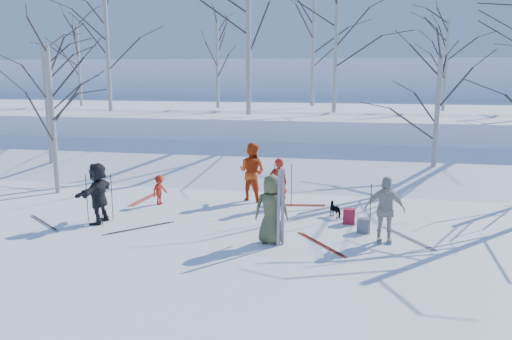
% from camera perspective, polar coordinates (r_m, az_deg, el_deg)
% --- Properties ---
extents(ground, '(120.00, 120.00, 0.00)m').
position_cam_1_polar(ground, '(13.37, -1.23, -6.71)').
color(ground, white).
rests_on(ground, ground).
extents(snow_ramp, '(70.00, 9.49, 4.12)m').
position_cam_1_polar(snow_ramp, '(20.02, 2.99, -0.22)').
color(snow_ramp, white).
rests_on(snow_ramp, ground).
extents(snow_plateau, '(70.00, 18.00, 2.20)m').
position_cam_1_polar(snow_plateau, '(29.72, 5.70, 5.15)').
color(snow_plateau, white).
rests_on(snow_plateau, ground).
extents(far_hill, '(90.00, 30.00, 6.00)m').
position_cam_1_polar(far_hill, '(50.55, 7.97, 8.71)').
color(far_hill, white).
rests_on(far_hill, ground).
extents(skier_olive_center, '(0.86, 0.59, 1.69)m').
position_cam_1_polar(skier_olive_center, '(12.07, 1.78, -4.50)').
color(skier_olive_center, '#4F5231').
rests_on(skier_olive_center, ground).
extents(skier_red_north, '(0.66, 0.54, 1.55)m').
position_cam_1_polar(skier_red_north, '(15.16, 2.56, -1.53)').
color(skier_red_north, '#B01E10').
rests_on(skier_red_north, ground).
extents(skier_redor_behind, '(1.09, 0.97, 1.87)m').
position_cam_1_polar(skier_redor_behind, '(16.07, -0.46, -0.20)').
color(skier_redor_behind, '#CE3E0F').
rests_on(skier_redor_behind, ground).
extents(skier_red_seated, '(0.52, 0.69, 0.94)m').
position_cam_1_polar(skier_red_seated, '(15.91, -10.94, -2.24)').
color(skier_red_seated, '#B01E10').
rests_on(skier_red_seated, ground).
extents(skier_cream_east, '(0.98, 0.44, 1.64)m').
position_cam_1_polar(skier_cream_east, '(12.51, 14.49, -4.41)').
color(skier_cream_east, beige).
rests_on(skier_cream_east, ground).
extents(skier_grey_west, '(0.59, 1.59, 1.69)m').
position_cam_1_polar(skier_grey_west, '(14.33, -17.60, -2.51)').
color(skier_grey_west, black).
rests_on(skier_grey_west, ground).
extents(dog, '(0.54, 0.55, 0.45)m').
position_cam_1_polar(dog, '(14.53, 9.12, -4.47)').
color(dog, black).
rests_on(dog, ground).
extents(upright_ski_left, '(0.12, 0.17, 1.90)m').
position_cam_1_polar(upright_ski_left, '(11.77, 2.61, -4.40)').
color(upright_ski_left, silver).
rests_on(upright_ski_left, ground).
extents(upright_ski_right, '(0.09, 0.23, 1.89)m').
position_cam_1_polar(upright_ski_right, '(11.84, 3.05, -4.31)').
color(upright_ski_right, silver).
rests_on(upright_ski_right, ground).
extents(ski_pair_a, '(1.92, 2.08, 0.02)m').
position_cam_1_polar(ski_pair_a, '(13.18, 17.03, -7.44)').
color(ski_pair_a, silver).
rests_on(ski_pair_a, ground).
extents(ski_pair_b, '(2.03, 2.09, 0.02)m').
position_cam_1_polar(ski_pair_b, '(12.29, 7.44, -8.40)').
color(ski_pair_b, '#9F2716').
rests_on(ski_pair_b, ground).
extents(ski_pair_c, '(2.10, 2.10, 0.02)m').
position_cam_1_polar(ski_pair_c, '(13.73, -13.14, -6.49)').
color(ski_pair_c, silver).
rests_on(ski_pair_c, ground).
extents(ski_pair_d, '(2.03, 2.09, 0.02)m').
position_cam_1_polar(ski_pair_d, '(15.01, -23.07, -5.58)').
color(ski_pair_d, silver).
rests_on(ski_pair_d, ground).
extents(ski_pair_e, '(0.68, 1.95, 0.02)m').
position_cam_1_polar(ski_pair_e, '(15.66, 4.41, -4.02)').
color(ski_pair_e, '#9F2716').
rests_on(ski_pair_e, ground).
extents(ski_pair_f, '(0.52, 1.93, 0.02)m').
position_cam_1_polar(ski_pair_f, '(16.76, -12.56, -3.23)').
color(ski_pair_f, '#9F2716').
rests_on(ski_pair_f, ground).
extents(ski_pole_a, '(0.02, 0.02, 1.34)m').
position_cam_1_polar(ski_pole_a, '(14.51, -16.15, -2.97)').
color(ski_pole_a, black).
rests_on(ski_pole_a, ground).
extents(ski_pole_b, '(0.02, 0.02, 1.34)m').
position_cam_1_polar(ski_pole_b, '(13.04, 12.94, -4.40)').
color(ski_pole_b, black).
rests_on(ski_pole_b, ground).
extents(ski_pole_c, '(0.02, 0.02, 1.34)m').
position_cam_1_polar(ski_pole_c, '(15.33, 2.14, -1.78)').
color(ski_pole_c, black).
rests_on(ski_pole_c, ground).
extents(ski_pole_d, '(0.02, 0.02, 1.34)m').
position_cam_1_polar(ski_pole_d, '(15.41, 4.07, -1.73)').
color(ski_pole_d, black).
rests_on(ski_pole_d, ground).
extents(ski_pole_e, '(0.02, 0.02, 1.34)m').
position_cam_1_polar(ski_pole_e, '(14.56, -18.76, -3.07)').
color(ski_pole_e, black).
rests_on(ski_pole_e, ground).
extents(ski_pole_f, '(0.02, 0.02, 1.34)m').
position_cam_1_polar(ski_pole_f, '(14.13, -17.26, -3.41)').
color(ski_pole_f, black).
rests_on(ski_pole_f, ground).
extents(backpack_red, '(0.32, 0.22, 0.42)m').
position_cam_1_polar(backpack_red, '(13.96, 10.58, -5.22)').
color(backpack_red, maroon).
rests_on(backpack_red, ground).
extents(backpack_grey, '(0.30, 0.20, 0.38)m').
position_cam_1_polar(backpack_grey, '(13.29, 12.12, -6.22)').
color(backpack_grey, slate).
rests_on(backpack_grey, ground).
extents(backpack_dark, '(0.34, 0.24, 0.40)m').
position_cam_1_polar(backpack_dark, '(15.66, 2.67, -3.27)').
color(backpack_dark, black).
rests_on(backpack_dark, ground).
extents(birch_plateau_a, '(3.81, 3.81, 4.59)m').
position_cam_1_polar(birch_plateau_a, '(26.77, -4.44, 11.99)').
color(birch_plateau_a, silver).
rests_on(birch_plateau_a, snow_plateau).
extents(birch_plateau_b, '(4.82, 4.82, 6.03)m').
position_cam_1_polar(birch_plateau_b, '(24.04, 9.10, 13.70)').
color(birch_plateau_b, silver).
rests_on(birch_plateau_b, snow_plateau).
extents(birch_plateau_c, '(3.66, 3.66, 4.37)m').
position_cam_1_polar(birch_plateau_c, '(26.44, 20.89, 11.08)').
color(birch_plateau_c, silver).
rests_on(birch_plateau_c, snow_plateau).
extents(birch_plateau_d, '(4.55, 4.55, 5.64)m').
position_cam_1_polar(birch_plateau_d, '(25.48, -16.60, 12.80)').
color(birch_plateau_d, silver).
rests_on(birch_plateau_d, snow_plateau).
extents(birch_plateau_e, '(3.81, 3.81, 4.59)m').
position_cam_1_polar(birch_plateau_e, '(29.99, -19.59, 11.31)').
color(birch_plateau_e, silver).
rests_on(birch_plateau_e, snow_plateau).
extents(birch_plateau_f, '(4.89, 4.89, 6.13)m').
position_cam_1_polar(birch_plateau_f, '(28.40, 6.55, 13.47)').
color(birch_plateau_f, silver).
rests_on(birch_plateau_f, snow_plateau).
extents(birch_plateau_g, '(5.78, 5.78, 7.40)m').
position_cam_1_polar(birch_plateau_g, '(22.50, -0.87, 15.76)').
color(birch_plateau_g, silver).
rests_on(birch_plateau_g, snow_plateau).
extents(birch_edge_a, '(4.07, 4.07, 4.95)m').
position_cam_1_polar(birch_edge_a, '(18.17, -22.23, 5.22)').
color(birch_edge_a, silver).
rests_on(birch_edge_a, ground).
extents(birch_edge_d, '(4.21, 4.21, 5.16)m').
position_cam_1_polar(birch_edge_d, '(21.73, -22.71, 6.30)').
color(birch_edge_d, silver).
rests_on(birch_edge_d, ground).
extents(birch_edge_e, '(3.91, 3.91, 4.73)m').
position_cam_1_polar(birch_edge_e, '(19.18, 19.93, 5.32)').
color(birch_edge_e, silver).
rests_on(birch_edge_e, ground).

